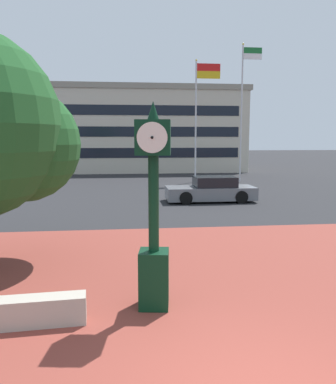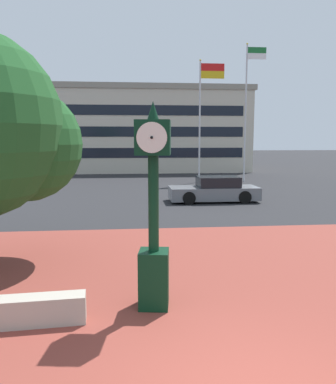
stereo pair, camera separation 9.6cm
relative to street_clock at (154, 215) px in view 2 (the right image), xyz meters
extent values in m
cube|color=brown|center=(1.05, -0.24, -1.78)|extent=(44.00, 13.53, 0.01)
cube|color=black|center=(0.00, 0.00, -1.23)|extent=(0.62, 0.62, 1.11)
cylinder|color=black|center=(0.00, 0.00, 0.22)|extent=(0.20, 0.20, 1.80)
cube|color=black|center=(0.00, 0.00, 1.43)|extent=(0.70, 0.70, 0.62)
cylinder|color=silver|center=(0.04, 0.32, 1.43)|extent=(0.53, 0.10, 0.53)
sphere|color=black|center=(0.05, 0.34, 1.43)|extent=(0.05, 0.05, 0.05)
cylinder|color=silver|center=(-0.04, -0.32, 1.43)|extent=(0.53, 0.10, 0.53)
sphere|color=black|center=(-0.05, -0.34, 1.43)|extent=(0.05, 0.05, 0.05)
cone|color=black|center=(0.00, 0.00, 1.91)|extent=(0.22, 0.22, 0.34)
sphere|color=#1E5123|center=(-3.13, 3.30, 1.27)|extent=(2.96, 2.96, 2.96)
cube|color=slate|center=(3.82, 12.29, -1.35)|extent=(4.51, 1.78, 0.64)
cube|color=black|center=(4.04, 12.29, -0.79)|extent=(2.08, 1.52, 0.56)
cylinder|color=black|center=(2.43, 11.46, -1.47)|extent=(0.64, 0.22, 0.64)
cylinder|color=black|center=(2.42, 13.10, -1.47)|extent=(0.64, 0.22, 0.64)
cylinder|color=black|center=(5.22, 11.47, -1.47)|extent=(0.64, 0.22, 0.64)
cylinder|color=black|center=(5.21, 13.11, -1.47)|extent=(0.64, 0.22, 0.64)
cylinder|color=silver|center=(4.66, 21.19, 2.54)|extent=(0.12, 0.12, 8.66)
sphere|color=gold|center=(4.66, 21.19, 6.94)|extent=(0.14, 0.14, 0.14)
cube|color=red|center=(5.57, 21.19, 6.46)|extent=(1.69, 0.02, 0.52)
cube|color=gold|center=(5.57, 21.19, 5.94)|extent=(1.69, 0.02, 0.52)
cylinder|color=silver|center=(8.06, 21.19, 3.14)|extent=(0.12, 0.12, 9.85)
sphere|color=gold|center=(8.06, 21.19, 8.12)|extent=(0.14, 0.14, 0.14)
cube|color=#19662D|center=(8.79, 21.19, 7.70)|extent=(1.35, 0.02, 0.42)
cube|color=white|center=(8.79, 21.19, 7.28)|extent=(1.35, 0.02, 0.42)
cube|color=beige|center=(0.61, 34.10, 2.03)|extent=(20.95, 11.19, 7.63)
cube|color=gray|center=(0.61, 34.10, 6.09)|extent=(21.36, 11.41, 0.50)
cube|color=black|center=(0.61, 28.49, 0.12)|extent=(18.85, 0.04, 0.90)
cube|color=black|center=(0.61, 28.49, 2.03)|extent=(18.85, 0.04, 0.90)
cube|color=black|center=(0.61, 28.49, 3.93)|extent=(18.85, 0.04, 0.90)
cylinder|color=#4C4C51|center=(-5.58, 17.08, 1.41)|extent=(0.14, 0.14, 6.39)
sphere|color=white|center=(-5.58, 17.08, 4.75)|extent=(0.36, 0.36, 0.36)
camera|label=1|loc=(-0.53, -7.10, 1.42)|focal=36.46mm
camera|label=2|loc=(-0.43, -7.11, 1.42)|focal=36.46mm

